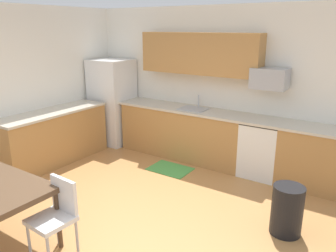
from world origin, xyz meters
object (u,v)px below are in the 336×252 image
chair_near_table (56,213)px  trash_bin (287,210)px  refrigerator (113,102)px  microwave (270,79)px  oven_range (262,148)px

chair_near_table → trash_bin: (1.90, 1.73, -0.20)m
refrigerator → microwave: microwave is taller
microwave → trash_bin: (0.79, -1.53, -1.27)m
trash_bin → refrigerator: bearing=161.0°
refrigerator → chair_near_table: (2.03, -3.08, -0.35)m
oven_range → chair_near_table: (-1.11, -3.16, 0.05)m
refrigerator → oven_range: bearing=1.5°
oven_range → microwave: microwave is taller
refrigerator → chair_near_table: bearing=-56.6°
microwave → trash_bin: size_ratio=0.90×
oven_range → refrigerator: bearing=-178.5°
oven_range → microwave: (0.00, 0.10, 1.12)m
oven_range → trash_bin: (0.79, -1.43, -0.16)m
chair_near_table → trash_bin: 2.58m
refrigerator → chair_near_table: 3.70m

